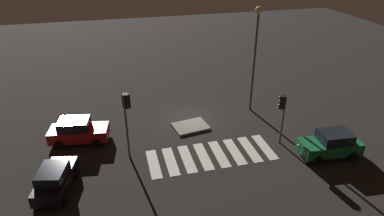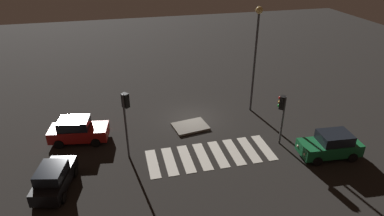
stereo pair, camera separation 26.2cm
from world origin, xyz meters
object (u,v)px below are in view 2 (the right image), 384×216
(traffic_light_east, at_px, (282,108))
(traffic_light_south, at_px, (126,110))
(car_red, at_px, (78,130))
(street_lamp, at_px, (256,44))
(car_green, at_px, (331,145))
(traffic_island, at_px, (190,126))
(car_black, at_px, (54,178))

(traffic_light_east, bearing_deg, traffic_light_south, 38.84)
(car_red, xyz_separation_m, street_lamp, (14.25, 1.59, 5.00))
(traffic_light_south, relative_size, traffic_light_east, 1.26)
(traffic_light_east, relative_size, street_lamp, 0.43)
(car_green, bearing_deg, traffic_light_south, -9.41)
(traffic_island, height_order, street_lamp, street_lamp)
(car_green, relative_size, traffic_light_south, 0.90)
(car_black, height_order, traffic_light_east, traffic_light_east)
(car_red, relative_size, car_black, 1.08)
(car_red, distance_m, car_green, 17.89)
(traffic_island, bearing_deg, car_black, -151.96)
(traffic_light_south, bearing_deg, traffic_island, -8.19)
(traffic_island, bearing_deg, traffic_light_south, -150.90)
(traffic_light_south, bearing_deg, traffic_light_east, -42.12)
(car_green, xyz_separation_m, traffic_light_east, (-2.67, 2.36, 1.97))
(traffic_island, relative_size, car_black, 0.72)
(traffic_island, xyz_separation_m, car_green, (8.38, -6.00, 0.80))
(street_lamp, bearing_deg, car_red, -173.63)
(car_black, distance_m, traffic_light_east, 15.43)
(car_black, xyz_separation_m, car_green, (17.89, -0.93, 0.07))
(car_black, xyz_separation_m, street_lamp, (15.33, 6.76, 5.08))
(car_green, height_order, street_lamp, street_lamp)
(traffic_island, relative_size, street_lamp, 0.33)
(car_black, relative_size, traffic_light_south, 0.85)
(car_green, height_order, traffic_light_south, traffic_light_south)
(traffic_light_south, height_order, traffic_light_east, traffic_light_south)
(traffic_island, xyz_separation_m, traffic_light_east, (5.71, -3.64, 2.77))
(car_black, relative_size, street_lamp, 0.46)
(car_red, xyz_separation_m, traffic_light_east, (14.15, -3.73, 1.96))
(traffic_island, bearing_deg, car_green, -35.61)
(car_green, height_order, traffic_light_east, traffic_light_east)
(car_green, bearing_deg, car_red, -15.55)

